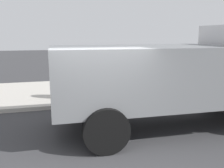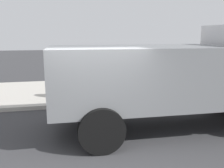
# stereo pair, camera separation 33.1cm
# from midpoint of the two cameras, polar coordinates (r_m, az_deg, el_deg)

# --- Properties ---
(ground_plane) EXTENTS (80.00, 80.00, 0.00)m
(ground_plane) POSITION_cam_midpoint_polar(r_m,az_deg,el_deg) (5.69, -3.44, -17.05)
(ground_plane) COLOR #38383A
(sidewalk_curb) EXTENTS (36.00, 5.00, 0.15)m
(sidewalk_curb) POSITION_cam_midpoint_polar(r_m,az_deg,el_deg) (11.75, -9.66, -1.65)
(sidewalk_curb) COLOR #BCB7AD
(sidewalk_curb) RESTS_ON ground
(fire_hydrant) EXTENTS (0.24, 0.55, 0.80)m
(fire_hydrant) POSITION_cam_midpoint_polar(r_m,az_deg,el_deg) (10.29, -12.16, -0.76)
(fire_hydrant) COLOR yellow
(fire_hydrant) RESTS_ON sidewalk_curb
(loose_tire) EXTENTS (1.17, 0.44, 1.16)m
(loose_tire) POSITION_cam_midpoint_polar(r_m,az_deg,el_deg) (10.10, -10.86, -0.03)
(loose_tire) COLOR black
(loose_tire) RESTS_ON sidewalk_curb
(dump_truck_gray) EXTENTS (7.05, 2.92, 3.00)m
(dump_truck_gray) POSITION_cam_midpoint_polar(r_m,az_deg,el_deg) (7.37, 14.45, 2.51)
(dump_truck_gray) COLOR slate
(dump_truck_gray) RESTS_ON ground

